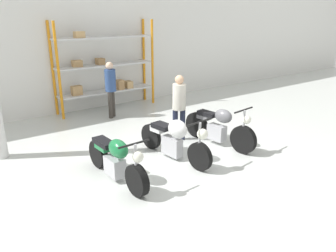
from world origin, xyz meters
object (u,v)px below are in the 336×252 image
(person_browsing, at_px, (111,85))
(person_near_rack, at_px, (179,103))
(motorcycle_grey, at_px, (219,127))
(motorcycle_white, at_px, (175,138))
(motorcycle_green, at_px, (116,159))
(shelving_rack, at_px, (104,67))

(person_browsing, height_order, person_near_rack, person_browsing)
(motorcycle_grey, bearing_deg, motorcycle_white, -95.60)
(motorcycle_green, distance_m, person_browsing, 4.01)
(motorcycle_grey, distance_m, person_browsing, 3.64)
(shelving_rack, xyz_separation_m, motorcycle_white, (-0.49, -4.42, -0.90))
(motorcycle_green, distance_m, motorcycle_white, 1.46)
(motorcycle_green, bearing_deg, motorcycle_grey, 90.51)
(shelving_rack, xyz_separation_m, person_near_rack, (0.27, -3.57, -0.43))
(motorcycle_grey, bearing_deg, person_browsing, -169.73)
(person_browsing, bearing_deg, shelving_rack, -56.70)
(motorcycle_green, relative_size, person_near_rack, 1.24)
(motorcycle_green, bearing_deg, person_near_rack, 110.84)
(motorcycle_grey, relative_size, person_near_rack, 1.26)
(shelving_rack, xyz_separation_m, person_browsing, (-0.26, -0.95, -0.40))
(person_near_rack, bearing_deg, motorcycle_white, -10.30)
(person_browsing, bearing_deg, motorcycle_grey, 156.87)
(motorcycle_white, bearing_deg, person_near_rack, 130.98)
(shelving_rack, relative_size, person_browsing, 1.96)
(motorcycle_green, distance_m, motorcycle_grey, 2.79)
(person_browsing, bearing_deg, motorcycle_white, 135.19)
(motorcycle_green, relative_size, person_browsing, 1.21)
(shelving_rack, relative_size, motorcycle_white, 1.55)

